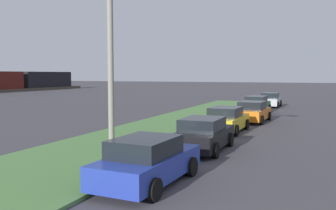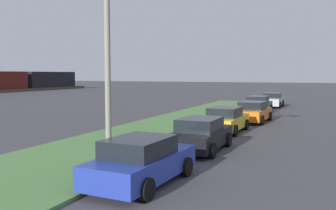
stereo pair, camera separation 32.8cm
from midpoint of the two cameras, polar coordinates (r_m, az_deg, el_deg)
The scene contains 8 objects.
grass_median at distance 17.63m, azimuth -7.86°, elevation -6.14°, with size 60.00×6.00×0.12m, color #517F42.
parked_car_blue at distance 11.54m, azimuth -3.25°, elevation -8.61°, with size 4.38×2.18×1.47m.
parked_car_black at distance 16.54m, azimuth 5.62°, elevation -4.54°, with size 4.31×2.04×1.47m.
parked_car_yellow at distance 21.96m, azimuth 9.26°, elevation -2.27°, with size 4.35×2.11×1.47m.
parked_car_orange at distance 26.91m, azimuth 13.29°, elevation -1.05°, with size 4.39×2.20×1.47m.
parked_car_green at distance 33.53m, azimuth 13.92°, elevation 0.06°, with size 4.35×2.12×1.47m.
parked_car_silver at distance 39.84m, azimuth 15.97°, elevation 0.74°, with size 4.30×2.02×1.47m.
streetlight at distance 15.05m, azimuth -7.56°, elevation 8.55°, with size 0.42×2.88×7.50m.
Camera 2 is at (-4.76, -0.69, 3.38)m, focal length 39.66 mm.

